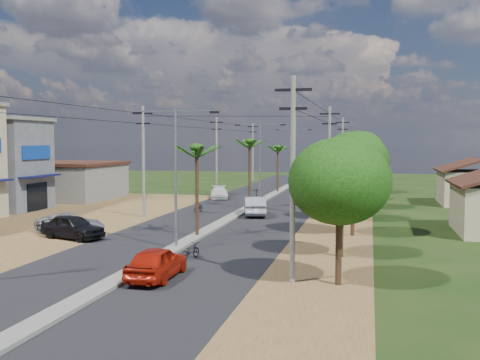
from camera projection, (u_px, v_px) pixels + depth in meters
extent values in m
plane|color=black|center=(176.00, 249.00, 32.12)|extent=(160.00, 160.00, 0.00)
cube|color=black|center=(237.00, 215.00, 46.70)|extent=(12.00, 110.00, 0.04)
cube|color=#605E56|center=(245.00, 210.00, 49.61)|extent=(1.00, 90.00, 0.18)
cube|color=brown|center=(27.00, 221.00, 43.28)|extent=(18.00, 46.00, 0.04)
cube|color=brown|center=(340.00, 219.00, 44.78)|extent=(5.00, 90.00, 0.03)
cube|color=#0E103D|center=(40.00, 176.00, 49.49)|extent=(0.80, 5.40, 0.15)
cube|color=black|center=(37.00, 196.00, 49.69)|extent=(0.10, 3.00, 2.40)
cube|color=navy|center=(37.00, 152.00, 49.41)|extent=(0.12, 4.20, 1.20)
cube|color=#605E56|center=(66.00, 182.00, 60.06)|extent=(10.00, 10.00, 3.60)
cube|color=black|center=(65.00, 163.00, 59.92)|extent=(10.40, 10.40, 0.30)
cube|color=tan|center=(478.00, 188.00, 54.47)|extent=(7.00, 7.00, 3.30)
cylinder|color=black|center=(339.00, 237.00, 24.00)|extent=(0.28, 0.28, 4.20)
ellipsoid|color=#0B3208|center=(339.00, 181.00, 23.83)|extent=(4.40, 4.40, 3.74)
cylinder|color=black|center=(341.00, 221.00, 29.89)|extent=(0.28, 0.28, 3.85)
ellipsoid|color=#0B3208|center=(342.00, 180.00, 29.73)|extent=(4.00, 4.00, 3.40)
cylinder|color=black|center=(353.00, 201.00, 36.57)|extent=(0.28, 0.28, 4.55)
ellipsoid|color=#0B3208|center=(353.00, 162.00, 36.39)|extent=(4.60, 4.60, 3.91)
cylinder|color=black|center=(352.00, 195.00, 43.46)|extent=(0.28, 0.28, 4.06)
ellipsoid|color=#0B3208|center=(352.00, 165.00, 43.30)|extent=(4.20, 4.20, 3.57)
cylinder|color=black|center=(357.00, 183.00, 51.16)|extent=(0.28, 0.28, 4.76)
ellipsoid|color=#0B3208|center=(357.00, 153.00, 50.97)|extent=(4.80, 4.80, 4.08)
cylinder|color=black|center=(355.00, 183.00, 59.07)|extent=(0.28, 0.28, 3.64)
ellipsoid|color=#0B3208|center=(355.00, 163.00, 58.92)|extent=(3.80, 3.80, 3.23)
cylinder|color=black|center=(362.00, 173.00, 66.66)|extent=(0.28, 0.28, 4.90)
ellipsoid|color=#0B3208|center=(362.00, 149.00, 66.47)|extent=(5.00, 5.00, 4.25)
cylinder|color=black|center=(360.00, 171.00, 74.52)|extent=(0.28, 0.28, 4.34)
ellipsoid|color=#0B3208|center=(361.00, 153.00, 74.35)|extent=(4.40, 4.40, 3.74)
cylinder|color=black|center=(197.00, 193.00, 35.81)|extent=(0.22, 0.22, 5.80)
cylinder|color=black|center=(249.00, 175.00, 51.34)|extent=(0.22, 0.22, 6.20)
cylinder|color=black|center=(278.00, 170.00, 66.91)|extent=(0.22, 0.22, 5.50)
cylinder|color=gray|center=(176.00, 180.00, 31.84)|extent=(0.16, 0.16, 8.00)
cube|color=gray|center=(195.00, 111.00, 31.30)|extent=(2.40, 0.08, 0.08)
cube|color=gray|center=(155.00, 111.00, 31.84)|extent=(2.40, 0.08, 0.08)
cube|color=black|center=(214.00, 112.00, 31.06)|extent=(0.50, 0.18, 0.12)
cube|color=black|center=(137.00, 113.00, 32.10)|extent=(0.50, 0.18, 0.12)
cylinder|color=gray|center=(260.00, 163.00, 56.14)|extent=(0.16, 0.16, 8.00)
cube|color=gray|center=(272.00, 124.00, 55.59)|extent=(2.40, 0.08, 0.08)
cube|color=gray|center=(248.00, 124.00, 56.13)|extent=(2.40, 0.08, 0.08)
cube|color=black|center=(283.00, 125.00, 55.35)|extent=(0.50, 0.18, 0.12)
cube|color=black|center=(238.00, 125.00, 56.39)|extent=(0.50, 0.18, 0.12)
cylinder|color=gray|center=(293.00, 156.00, 80.43)|extent=(0.16, 0.16, 8.00)
cube|color=gray|center=(302.00, 129.00, 79.88)|extent=(2.40, 0.08, 0.08)
cube|color=gray|center=(285.00, 129.00, 80.43)|extent=(2.40, 0.08, 0.08)
cube|color=black|center=(310.00, 130.00, 79.64)|extent=(0.50, 0.18, 0.12)
cube|color=black|center=(278.00, 130.00, 80.68)|extent=(0.50, 0.18, 0.12)
cylinder|color=#605E56|center=(144.00, 162.00, 45.05)|extent=(0.24, 0.24, 9.00)
cube|color=black|center=(143.00, 113.00, 44.78)|extent=(1.60, 0.12, 0.12)
cube|color=black|center=(143.00, 124.00, 44.83)|extent=(1.20, 0.12, 0.12)
cylinder|color=#605E56|center=(217.00, 155.00, 66.43)|extent=(0.24, 0.24, 9.00)
cube|color=black|center=(216.00, 122.00, 66.15)|extent=(1.60, 0.12, 0.12)
cube|color=black|center=(217.00, 129.00, 66.21)|extent=(1.20, 0.12, 0.12)
cylinder|color=#605E56|center=(253.00, 152.00, 86.83)|extent=(0.24, 0.24, 9.00)
cube|color=black|center=(253.00, 127.00, 86.56)|extent=(1.60, 0.12, 0.12)
cube|color=black|center=(253.00, 132.00, 86.62)|extent=(1.20, 0.12, 0.12)
cylinder|color=#605E56|center=(293.00, 181.00, 24.29)|extent=(0.24, 0.24, 9.00)
cube|color=black|center=(293.00, 90.00, 24.01)|extent=(1.60, 0.12, 0.12)
cube|color=black|center=(293.00, 109.00, 24.07)|extent=(1.20, 0.12, 0.12)
cylinder|color=#605E56|center=(329.00, 162.00, 45.66)|extent=(0.24, 0.24, 9.00)
cube|color=black|center=(330.00, 114.00, 45.39)|extent=(1.60, 0.12, 0.12)
cube|color=black|center=(330.00, 124.00, 45.44)|extent=(1.20, 0.12, 0.12)
cylinder|color=#605E56|center=(342.00, 155.00, 67.04)|extent=(0.24, 0.24, 9.00)
cube|color=black|center=(343.00, 122.00, 66.77)|extent=(1.60, 0.12, 0.12)
cube|color=black|center=(343.00, 129.00, 66.82)|extent=(1.20, 0.12, 0.12)
imported|color=#9F1608|center=(157.00, 263.00, 25.12)|extent=(1.78, 4.35, 1.47)
imported|color=gray|center=(255.00, 206.00, 46.40)|extent=(2.80, 5.08, 1.59)
imported|color=silver|center=(219.00, 193.00, 60.18)|extent=(2.93, 4.73, 1.28)
imported|color=gray|center=(70.00, 224.00, 37.42)|extent=(5.29, 3.41, 1.36)
imported|color=black|center=(73.00, 227.00, 35.42)|extent=(4.81, 3.12, 1.52)
imported|color=black|center=(190.00, 252.00, 29.32)|extent=(0.96, 1.69, 0.84)
imported|color=black|center=(199.00, 208.00, 48.36)|extent=(0.76, 1.82, 0.93)
imported|color=black|center=(257.00, 194.00, 60.88)|extent=(0.70, 1.57, 0.91)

